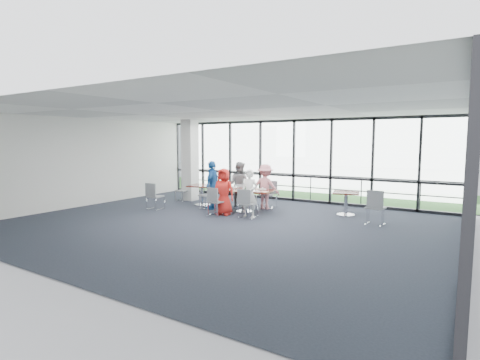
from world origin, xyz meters
The scene contains 44 objects.
floor centered at (0.00, 0.00, -0.01)m, with size 12.00×10.00×0.02m, color #202630.
ceiling centered at (0.00, 0.00, 3.20)m, with size 12.00×10.00×0.04m, color silver.
wall_left centered at (-6.00, 0.00, 1.60)m, with size 0.10×10.00×3.20m, color silver.
wall_front centered at (0.00, -5.00, 1.60)m, with size 12.00×0.10×3.20m, color silver.
curtain_wall_back centered at (0.00, 5.00, 1.60)m, with size 12.00×0.10×3.20m, color white.
curtain_wall_right centered at (6.00, 0.00, 1.60)m, with size 0.10×10.00×3.20m, color white.
exit_door centered at (6.00, 3.75, 1.05)m, with size 0.12×1.60×2.10m, color black.
structural_column centered at (-3.60, 3.00, 1.60)m, with size 0.50×0.50×3.20m, color silver.
apron centered at (0.00, 10.00, -0.02)m, with size 80.00×70.00×0.02m, color gray.
grass_strip centered at (0.00, 8.00, 0.01)m, with size 80.00×5.00×0.01m, color #245320.
hangar_main centered at (4.00, 32.00, 3.00)m, with size 24.00×10.00×6.00m, color silver.
hangar_aux centered at (-18.00, 28.00, 2.00)m, with size 10.00×6.00×4.00m, color silver.
guard_rail centered at (0.00, 5.60, 0.50)m, with size 0.06×0.06×12.00m, color #2D2D33.
main_table centered at (-0.43, 2.00, 0.62)m, with size 2.03×1.32×0.75m.
side_table_left centered at (-2.43, 2.26, 0.64)m, with size 1.06×1.06×0.75m.
side_table_right centered at (2.62, 3.22, 0.62)m, with size 0.96×0.96×0.75m.
diner_near_left centered at (-0.74, 1.21, 0.75)m, with size 0.73×0.48×1.50m, color red.
diner_near_right centered at (0.17, 1.29, 0.75)m, with size 0.55×0.40×1.50m, color white.
diner_far_left centered at (-1.11, 2.75, 0.81)m, with size 0.79×0.49×1.62m, color gray.
diner_far_right centered at (-0.09, 2.82, 0.78)m, with size 1.01×0.52×1.56m, color #D8838B.
diner_end centered at (-1.66, 1.86, 0.84)m, with size 0.99×0.54×1.68m, color #1C579F.
chair_main_nl centered at (-0.87, 0.96, 0.44)m, with size 0.43×0.43×0.89m, color slate, non-canonical shape.
chair_main_nr centered at (0.21, 1.15, 0.44)m, with size 0.44×0.44×0.89m, color slate, non-canonical shape.
chair_main_fl centered at (-1.11, 2.88, 0.41)m, with size 0.40×0.40×0.82m, color slate, non-canonical shape.
chair_main_fr centered at (-0.12, 2.96, 0.47)m, with size 0.46×0.46×0.94m, color slate, non-canonical shape.
chair_main_end centered at (-1.88, 1.83, 0.47)m, with size 0.46×0.46×0.94m, color slate, non-canonical shape.
chair_spare_la centered at (-3.28, 0.72, 0.45)m, with size 0.44×0.44×0.90m, color slate, non-canonical shape.
chair_spare_lb centered at (-3.70, 2.62, 0.41)m, with size 0.40×0.40×0.83m, color slate, non-canonical shape.
chair_spare_r centered at (3.73, 2.29, 0.49)m, with size 0.48×0.48×0.98m, color slate, non-canonical shape.
plate_nl centered at (-0.93, 1.65, 0.76)m, with size 0.26×0.26×0.01m, color white.
plate_nr centered at (0.13, 1.80, 0.76)m, with size 0.28×0.28×0.01m, color white.
plate_fl centered at (-1.00, 2.30, 0.76)m, with size 0.25×0.25×0.01m, color white.
plate_fr centered at (0.03, 2.39, 0.76)m, with size 0.28×0.28×0.01m, color white.
plate_end centered at (-1.26, 1.85, 0.76)m, with size 0.27×0.27×0.01m, color white.
tumbler_a centered at (-0.58, 1.78, 0.82)m, with size 0.07×0.07×0.14m, color white.
tumbler_b centered at (-0.07, 1.88, 0.82)m, with size 0.07×0.07×0.14m, color white.
tumbler_c centered at (-0.41, 2.23, 0.83)m, with size 0.08×0.08×0.15m, color white.
tumbler_d centered at (-1.04, 1.79, 0.82)m, with size 0.07×0.07×0.14m, color white.
menu_a centered at (-0.48, 1.52, 0.75)m, with size 0.29×0.20×0.00m, color white.
menu_b centered at (0.39, 1.89, 0.75)m, with size 0.31×0.22×0.00m, color white.
menu_c centered at (-0.30, 2.37, 0.75)m, with size 0.31×0.21×0.00m, color white.
condiment_caddy centered at (-0.45, 2.10, 0.77)m, with size 0.10×0.07×0.04m, color black.
ketchup_bottle centered at (-0.42, 2.10, 0.84)m, with size 0.06×0.06×0.18m, color #A3230A.
green_bottle centered at (-0.40, 2.02, 0.85)m, with size 0.05×0.05×0.20m, color #257E3E.
Camera 1 is at (6.01, -8.57, 2.37)m, focal length 28.00 mm.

